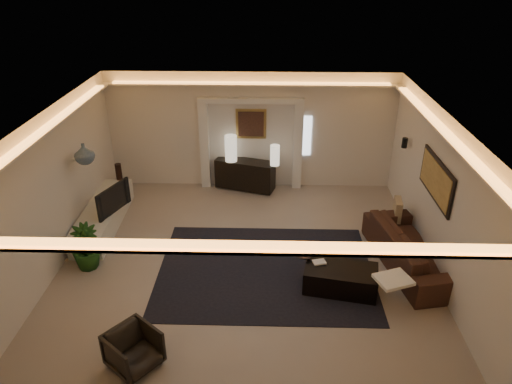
{
  "coord_description": "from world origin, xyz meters",
  "views": [
    {
      "loc": [
        0.42,
        -7.46,
        5.34
      ],
      "look_at": [
        0.2,
        0.6,
        1.25
      ],
      "focal_mm": 33.07,
      "sensor_mm": 36.0,
      "label": 1
    }
  ],
  "objects_px": {
    "armchair": "(134,350)",
    "console": "(245,174)",
    "sofa": "(411,249)",
    "coffee_table": "(340,279)"
  },
  "relations": [
    {
      "from": "coffee_table",
      "to": "armchair",
      "type": "bearing_deg",
      "value": -138.68
    },
    {
      "from": "sofa",
      "to": "coffee_table",
      "type": "xyz_separation_m",
      "value": [
        -1.42,
        -0.77,
        -0.16
      ]
    },
    {
      "from": "sofa",
      "to": "console",
      "type": "bearing_deg",
      "value": 35.16
    },
    {
      "from": "console",
      "to": "sofa",
      "type": "relative_size",
      "value": 0.59
    },
    {
      "from": "sofa",
      "to": "armchair",
      "type": "distance_m",
      "value": 5.29
    },
    {
      "from": "coffee_table",
      "to": "armchair",
      "type": "xyz_separation_m",
      "value": [
        -3.19,
        -1.84,
        0.1
      ]
    },
    {
      "from": "sofa",
      "to": "coffee_table",
      "type": "height_order",
      "value": "sofa"
    },
    {
      "from": "console",
      "to": "sofa",
      "type": "distance_m",
      "value": 4.59
    },
    {
      "from": "console",
      "to": "sofa",
      "type": "xyz_separation_m",
      "value": [
        3.3,
        -3.2,
        -0.03
      ]
    },
    {
      "from": "armchair",
      "to": "console",
      "type": "bearing_deg",
      "value": 26.6
    }
  ]
}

